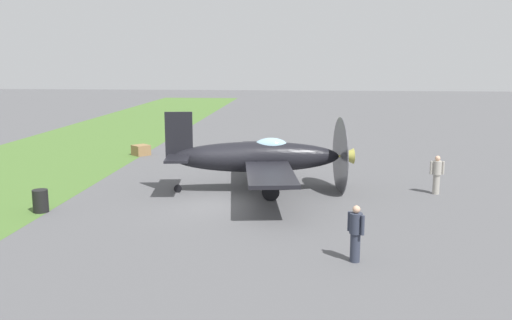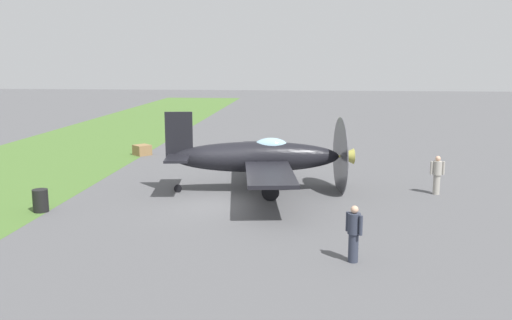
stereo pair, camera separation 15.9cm
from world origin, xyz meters
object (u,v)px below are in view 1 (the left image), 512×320
(ground_crew_chief, at_px, (356,232))
(supply_crate, at_px, (141,150))
(airplane_lead, at_px, (260,157))
(ground_crew_mechanic, at_px, (437,174))
(fuel_drum, at_px, (40,201))

(ground_crew_chief, bearing_deg, supply_crate, 171.04)
(airplane_lead, relative_size, ground_crew_mechanic, 6.22)
(airplane_lead, xyz_separation_m, supply_crate, (-8.76, -8.14, -1.27))
(ground_crew_chief, xyz_separation_m, fuel_drum, (-4.34, -11.86, -0.46))
(ground_crew_mechanic, height_order, fuel_drum, ground_crew_mechanic)
(ground_crew_mechanic, relative_size, fuel_drum, 1.92)
(fuel_drum, bearing_deg, airplane_lead, 116.47)
(airplane_lead, height_order, ground_crew_chief, airplane_lead)
(ground_crew_chief, relative_size, ground_crew_mechanic, 1.00)
(airplane_lead, bearing_deg, fuel_drum, -71.07)
(supply_crate, bearing_deg, airplane_lead, 42.89)
(ground_crew_mechanic, bearing_deg, ground_crew_chief, -115.87)
(airplane_lead, xyz_separation_m, ground_crew_chief, (8.48, 3.54, -0.68))
(supply_crate, bearing_deg, fuel_drum, -0.79)
(airplane_lead, relative_size, ground_crew_chief, 6.22)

